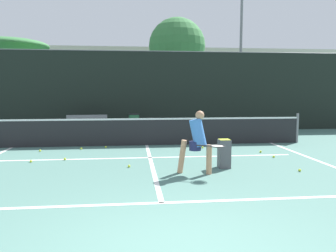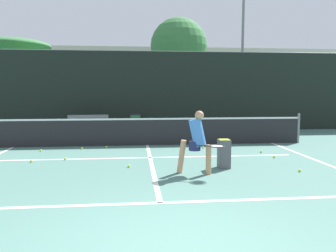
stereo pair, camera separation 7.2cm
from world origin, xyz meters
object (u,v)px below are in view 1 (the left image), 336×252
at_px(ball_hopper, 224,153).
at_px(parked_car, 104,114).
at_px(courtside_bench, 87,124).
at_px(trash_bin, 134,124).
at_px(player_practicing, 197,140).

distance_m(ball_hopper, parked_car, 11.85).
bearing_deg(ball_hopper, parked_car, 109.11).
distance_m(ball_hopper, courtside_bench, 7.71).
xyz_separation_m(ball_hopper, courtside_bench, (-4.18, 6.48, 0.10)).
height_order(courtside_bench, trash_bin, trash_bin).
xyz_separation_m(player_practicing, parked_car, (-3.11, 11.69, -0.20)).
height_order(player_practicing, trash_bin, player_practicing).
distance_m(player_practicing, ball_hopper, 1.01).
relative_size(ball_hopper, trash_bin, 0.79).
bearing_deg(courtside_bench, player_practicing, -69.00).
bearing_deg(trash_bin, parked_car, 110.30).
bearing_deg(parked_car, trash_bin, -69.70).
xyz_separation_m(courtside_bench, trash_bin, (2.01, 0.10, -0.02)).
distance_m(player_practicing, trash_bin, 7.22).
relative_size(player_practicing, ball_hopper, 2.05).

